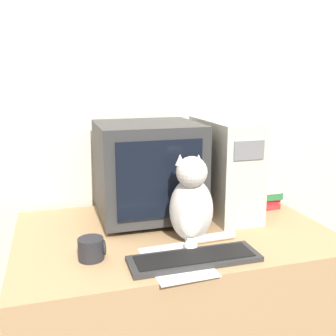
{
  "coord_description": "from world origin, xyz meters",
  "views": [
    {
      "loc": [
        -0.47,
        -1.09,
        1.39
      ],
      "look_at": [
        -0.01,
        0.45,
        1.01
      ],
      "focal_mm": 42.0,
      "sensor_mm": 36.0,
      "label": 1
    }
  ],
  "objects_px": {
    "mug": "(92,249)",
    "computer_tower": "(224,167)",
    "crt_monitor": "(148,170)",
    "pen": "(168,255)",
    "book_stack": "(260,193)",
    "keyboard": "(194,258)",
    "cat": "(192,204)"
  },
  "relations": [
    {
      "from": "keyboard",
      "to": "mug",
      "type": "distance_m",
      "value": 0.37
    },
    {
      "from": "crt_monitor",
      "to": "mug",
      "type": "height_order",
      "value": "crt_monitor"
    },
    {
      "from": "crt_monitor",
      "to": "keyboard",
      "type": "relative_size",
      "value": 0.95
    },
    {
      "from": "crt_monitor",
      "to": "mug",
      "type": "distance_m",
      "value": 0.51
    },
    {
      "from": "book_stack",
      "to": "computer_tower",
      "type": "bearing_deg",
      "value": -169.7
    },
    {
      "from": "keyboard",
      "to": "pen",
      "type": "height_order",
      "value": "keyboard"
    },
    {
      "from": "pen",
      "to": "crt_monitor",
      "type": "bearing_deg",
      "value": 85.92
    },
    {
      "from": "keyboard",
      "to": "cat",
      "type": "distance_m",
      "value": 0.23
    },
    {
      "from": "crt_monitor",
      "to": "pen",
      "type": "relative_size",
      "value": 3.64
    },
    {
      "from": "computer_tower",
      "to": "pen",
      "type": "bearing_deg",
      "value": -135.14
    },
    {
      "from": "crt_monitor",
      "to": "computer_tower",
      "type": "distance_m",
      "value": 0.37
    },
    {
      "from": "crt_monitor",
      "to": "cat",
      "type": "relative_size",
      "value": 1.25
    },
    {
      "from": "computer_tower",
      "to": "pen",
      "type": "distance_m",
      "value": 0.6
    },
    {
      "from": "keyboard",
      "to": "pen",
      "type": "xyz_separation_m",
      "value": [
        -0.08,
        0.06,
        -0.01
      ]
    },
    {
      "from": "keyboard",
      "to": "mug",
      "type": "height_order",
      "value": "mug"
    },
    {
      "from": "computer_tower",
      "to": "cat",
      "type": "distance_m",
      "value": 0.4
    },
    {
      "from": "computer_tower",
      "to": "keyboard",
      "type": "bearing_deg",
      "value": -124.64
    },
    {
      "from": "computer_tower",
      "to": "book_stack",
      "type": "distance_m",
      "value": 0.28
    },
    {
      "from": "pen",
      "to": "cat",
      "type": "bearing_deg",
      "value": 39.78
    },
    {
      "from": "crt_monitor",
      "to": "book_stack",
      "type": "distance_m",
      "value": 0.62
    },
    {
      "from": "mug",
      "to": "cat",
      "type": "bearing_deg",
      "value": 7.41
    },
    {
      "from": "cat",
      "to": "book_stack",
      "type": "bearing_deg",
      "value": 53.53
    },
    {
      "from": "computer_tower",
      "to": "pen",
      "type": "height_order",
      "value": "computer_tower"
    },
    {
      "from": "crt_monitor",
      "to": "pen",
      "type": "height_order",
      "value": "crt_monitor"
    },
    {
      "from": "computer_tower",
      "to": "crt_monitor",
      "type": "bearing_deg",
      "value": 176.33
    },
    {
      "from": "mug",
      "to": "computer_tower",
      "type": "bearing_deg",
      "value": 26.95
    },
    {
      "from": "crt_monitor",
      "to": "mug",
      "type": "relative_size",
      "value": 4.55
    },
    {
      "from": "keyboard",
      "to": "cat",
      "type": "relative_size",
      "value": 1.32
    },
    {
      "from": "crt_monitor",
      "to": "cat",
      "type": "bearing_deg",
      "value": -72.07
    },
    {
      "from": "keyboard",
      "to": "pen",
      "type": "relative_size",
      "value": 3.85
    },
    {
      "from": "cat",
      "to": "keyboard",
      "type": "bearing_deg",
      "value": -86.36
    },
    {
      "from": "pen",
      "to": "book_stack",
      "type": "bearing_deg",
      "value": 35.01
    }
  ]
}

